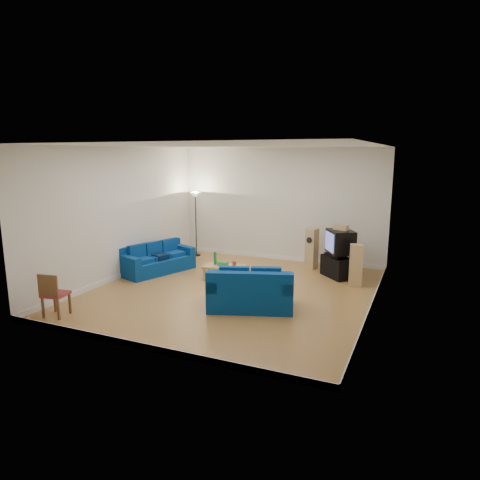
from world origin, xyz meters
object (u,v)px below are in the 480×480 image
at_px(sofa_three_seat, 156,262).
at_px(tv_stand, 337,267).
at_px(television, 340,242).
at_px(coffee_table, 224,268).
at_px(sofa_loveseat, 250,293).

bearing_deg(sofa_three_seat, tv_stand, 126.71).
relative_size(tv_stand, television, 0.93).
distance_m(coffee_table, television, 2.93).
bearing_deg(sofa_loveseat, television, 49.07).
bearing_deg(television, coffee_table, -91.73).
bearing_deg(tv_stand, sofa_three_seat, -116.85).
height_order(tv_stand, television, television).
height_order(sofa_loveseat, television, television).
distance_m(sofa_loveseat, tv_stand, 3.16).
bearing_deg(coffee_table, sofa_loveseat, -49.68).
bearing_deg(sofa_three_seat, coffee_table, 109.97).
xyz_separation_m(sofa_three_seat, tv_stand, (4.42, 1.41, -0.01)).
bearing_deg(sofa_three_seat, television, 126.62).
distance_m(tv_stand, television, 0.65).
xyz_separation_m(sofa_loveseat, coffee_table, (-1.33, 1.57, -0.01)).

